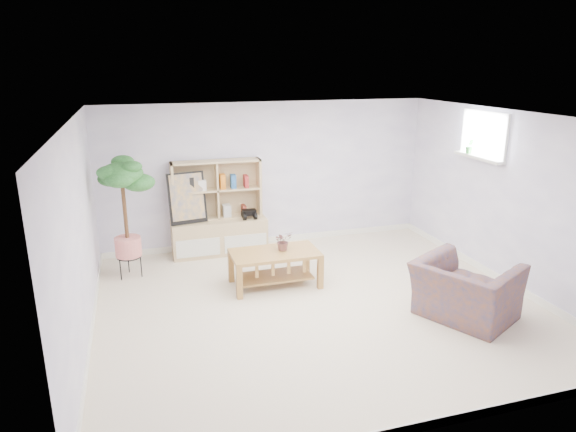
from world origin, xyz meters
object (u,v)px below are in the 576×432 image
object	(u,v)px
coffee_table	(275,268)
storage_unit	(218,208)
floor_tree	(126,219)
armchair	(466,287)

from	to	relation	value
coffee_table	storage_unit	bearing A→B (deg)	109.43
storage_unit	floor_tree	size ratio (longest dim) A/B	0.86
coffee_table	floor_tree	distance (m)	2.23
floor_tree	armchair	distance (m)	4.64
coffee_table	floor_tree	size ratio (longest dim) A/B	0.69
floor_tree	armchair	bearing A→B (deg)	-32.66
armchair	coffee_table	bearing A→B (deg)	22.92
coffee_table	armchair	size ratio (longest dim) A/B	1.10
coffee_table	floor_tree	world-z (taller)	floor_tree
storage_unit	armchair	size ratio (longest dim) A/B	1.38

